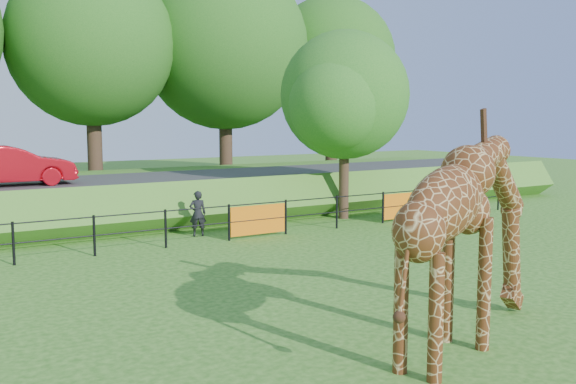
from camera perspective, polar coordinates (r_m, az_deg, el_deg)
name	(u,v)px	position (r m, az deg, el deg)	size (l,w,h in m)	color
ground	(335,325)	(11.66, 4.18, -11.68)	(90.00, 90.00, 0.00)	#275F17
giraffe	(470,241)	(10.73, 15.91, -4.22)	(4.72, 0.87, 3.37)	#522811
perimeter_fence	(166,229)	(18.39, -10.83, -3.22)	(28.07, 0.10, 1.10)	black
embankment	(92,197)	(25.44, -17.06, -0.46)	(40.00, 9.00, 1.30)	#275F17
road	(102,182)	(23.93, -16.16, 0.85)	(40.00, 5.00, 0.12)	#302F32
car_red	(11,166)	(22.97, -23.44, 2.15)	(1.41, 4.03, 1.33)	#B90D18
visitor	(198,214)	(20.02, -8.03, -1.91)	(0.52, 0.34, 1.42)	black
tree_east	(346,100)	(23.34, 5.20, 8.13)	(5.40, 4.71, 6.76)	#362218
bg_tree_line	(89,42)	(32.22, -17.29, 12.63)	(37.30, 8.80, 11.82)	#362218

